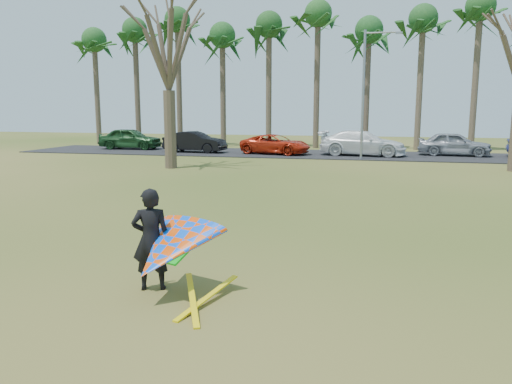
% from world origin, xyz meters
% --- Properties ---
extents(ground, '(100.00, 100.00, 0.00)m').
position_xyz_m(ground, '(0.00, 0.00, 0.00)').
color(ground, '#264910').
rests_on(ground, ground).
extents(parking_strip, '(46.00, 7.00, 0.06)m').
position_xyz_m(parking_strip, '(0.00, 25.00, 0.03)').
color(parking_strip, black).
rests_on(parking_strip, ground).
extents(palm_0, '(4.84, 4.84, 10.84)m').
position_xyz_m(palm_0, '(-22.00, 31.00, 9.17)').
color(palm_0, '#46362A').
rests_on(palm_0, ground).
extents(palm_1, '(4.84, 4.84, 11.54)m').
position_xyz_m(palm_1, '(-18.00, 31.00, 9.85)').
color(palm_1, '#4A3B2C').
rests_on(palm_1, ground).
extents(palm_2, '(4.84, 4.84, 12.24)m').
position_xyz_m(palm_2, '(-14.00, 31.00, 10.52)').
color(palm_2, '#4D3D2E').
rests_on(palm_2, ground).
extents(palm_3, '(4.84, 4.84, 10.84)m').
position_xyz_m(palm_3, '(-10.00, 31.00, 9.17)').
color(palm_3, '#4F3D2F').
rests_on(palm_3, ground).
extents(palm_4, '(4.84, 4.84, 11.54)m').
position_xyz_m(palm_4, '(-6.00, 31.00, 9.85)').
color(palm_4, brown).
rests_on(palm_4, ground).
extents(palm_5, '(4.84, 4.84, 12.24)m').
position_xyz_m(palm_5, '(-2.00, 31.00, 10.52)').
color(palm_5, '#4A382C').
rests_on(palm_5, ground).
extents(palm_6, '(4.84, 4.84, 10.84)m').
position_xyz_m(palm_6, '(2.00, 31.00, 9.17)').
color(palm_6, '#48372B').
rests_on(palm_6, ground).
extents(palm_7, '(4.84, 4.84, 11.54)m').
position_xyz_m(palm_7, '(6.00, 31.00, 9.85)').
color(palm_7, brown).
rests_on(palm_7, ground).
extents(palm_8, '(4.84, 4.84, 12.24)m').
position_xyz_m(palm_8, '(10.00, 31.00, 10.52)').
color(palm_8, brown).
rests_on(palm_8, ground).
extents(bare_tree_left, '(6.60, 6.60, 9.70)m').
position_xyz_m(bare_tree_left, '(-8.00, 15.00, 6.92)').
color(bare_tree_left, '#473B2A').
rests_on(bare_tree_left, ground).
extents(streetlight, '(2.28, 0.18, 8.00)m').
position_xyz_m(streetlight, '(2.16, 22.00, 4.46)').
color(streetlight, gray).
rests_on(streetlight, ground).
extents(car_0, '(4.96, 2.14, 1.67)m').
position_xyz_m(car_0, '(-16.07, 25.74, 0.89)').
color(car_0, '#1A431E').
rests_on(car_0, parking_strip).
extents(car_1, '(4.71, 1.92, 1.52)m').
position_xyz_m(car_1, '(-10.07, 24.21, 0.82)').
color(car_1, black).
rests_on(car_1, parking_strip).
extents(car_2, '(5.34, 3.36, 1.37)m').
position_xyz_m(car_2, '(-4.00, 24.17, 0.75)').
color(car_2, red).
rests_on(car_2, parking_strip).
extents(car_3, '(6.02, 2.94, 1.69)m').
position_xyz_m(car_3, '(2.00, 24.51, 0.90)').
color(car_3, white).
rests_on(car_3, parking_strip).
extents(car_4, '(4.92, 2.46, 1.61)m').
position_xyz_m(car_4, '(8.09, 25.88, 0.87)').
color(car_4, gray).
rests_on(car_4, parking_strip).
extents(kite_flyer, '(2.13, 2.39, 2.02)m').
position_xyz_m(kite_flyer, '(-0.46, -2.66, 0.86)').
color(kite_flyer, black).
rests_on(kite_flyer, ground).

